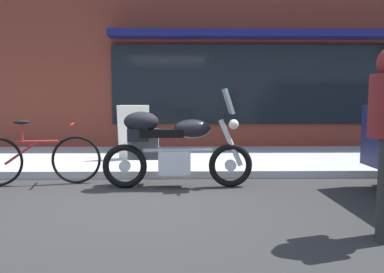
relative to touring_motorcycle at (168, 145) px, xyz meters
The scene contains 4 objects.
ground_plane 1.06m from the touring_motorcycle, 114.89° to the right, with size 80.00×80.00×0.00m, color #2A2A2A.
touring_motorcycle is the anchor object (origin of this frame).
parked_bicycle 1.92m from the touring_motorcycle, behind, with size 1.77×0.48×0.94m.
sandwich_board_sign 2.06m from the touring_motorcycle, 110.86° to the left, with size 0.55×0.42×0.99m.
Camera 1 is at (0.61, -4.74, 1.26)m, focal length 37.28 mm.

